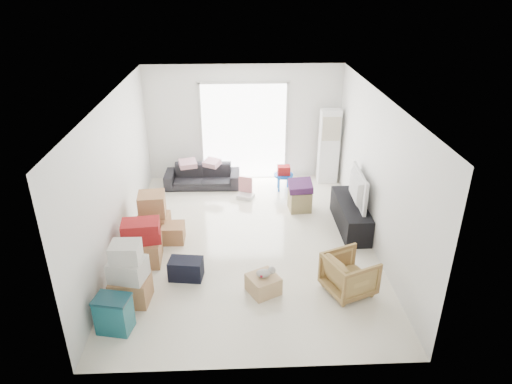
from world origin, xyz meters
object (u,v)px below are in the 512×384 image
at_px(ac_tower, 329,147).
at_px(ottoman, 300,200).
at_px(television, 352,200).
at_px(storage_bins, 114,314).
at_px(sofa, 202,173).
at_px(wood_crate, 263,284).
at_px(kids_table, 284,173).
at_px(armchair, 350,273).
at_px(tv_console, 350,215).

relative_size(ac_tower, ottoman, 4.02).
distance_m(ac_tower, television, 2.21).
bearing_deg(ac_tower, storage_bins, -128.30).
distance_m(sofa, ottoman, 2.45).
relative_size(ac_tower, storage_bins, 3.18).
bearing_deg(television, wood_crate, 138.74).
relative_size(television, storage_bins, 2.03).
bearing_deg(storage_bins, kids_table, 58.08).
xyz_separation_m(television, ottoman, (-0.88, 0.78, -0.38)).
bearing_deg(storage_bins, armchair, 11.63).
xyz_separation_m(television, wood_crate, (-1.80, -1.93, -0.46)).
relative_size(television, ottoman, 2.57).
distance_m(tv_console, wood_crate, 2.65).
distance_m(television, sofa, 3.63).
xyz_separation_m(ac_tower, television, (0.05, -2.20, -0.27)).
bearing_deg(tv_console, kids_table, 122.44).
height_order(armchair, storage_bins, armchair).
relative_size(armchair, kids_table, 1.20).
xyz_separation_m(storage_bins, ottoman, (3.02, 3.46, -0.06)).
bearing_deg(kids_table, television, -57.56).
bearing_deg(sofa, armchair, -56.77).
relative_size(ac_tower, kids_table, 3.00).
bearing_deg(kids_table, tv_console, -57.56).
bearing_deg(kids_table, sofa, 171.63).
distance_m(ac_tower, ottoman, 1.77).
bearing_deg(kids_table, wood_crate, -100.35).
xyz_separation_m(kids_table, wood_crate, (-0.68, -3.71, -0.27)).
relative_size(ac_tower, tv_console, 1.11).
xyz_separation_m(television, kids_table, (-1.13, 1.77, -0.19)).
relative_size(ac_tower, wood_crate, 4.04).
relative_size(storage_bins, ottoman, 1.26).
bearing_deg(wood_crate, ottoman, 71.30).
distance_m(tv_console, kids_table, 2.10).
bearing_deg(television, armchair, 168.03).
bearing_deg(wood_crate, storage_bins, -160.43).
relative_size(sofa, storage_bins, 3.11).
bearing_deg(ac_tower, kids_table, -158.54).
bearing_deg(television, storage_bins, 126.23).
xyz_separation_m(ottoman, wood_crate, (-0.92, -2.72, -0.07)).
bearing_deg(ottoman, armchair, -81.71).
xyz_separation_m(ac_tower, ottoman, (-0.83, -1.41, -0.66)).
distance_m(armchair, kids_table, 3.80).
bearing_deg(sofa, tv_console, -33.08).
bearing_deg(armchair, tv_console, -36.55).
bearing_deg(tv_console, sofa, 145.56).
height_order(armchair, wood_crate, armchair).
height_order(sofa, kids_table, sofa).
xyz_separation_m(armchair, kids_table, (-0.64, 3.75, 0.06)).
bearing_deg(ac_tower, sofa, -177.07).
xyz_separation_m(ac_tower, sofa, (-2.93, -0.15, -0.54)).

